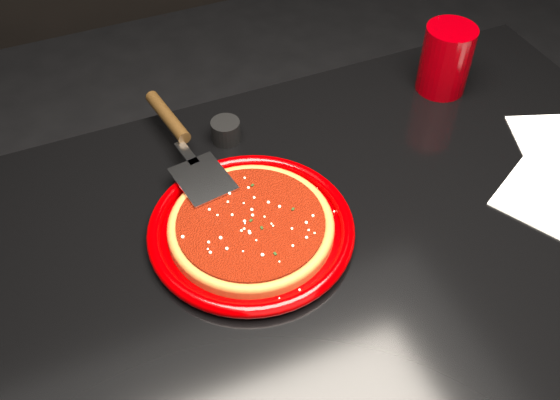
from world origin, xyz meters
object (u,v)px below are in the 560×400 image
object	(u,v)px
plate	(251,229)
ramekin	(226,131)
cup	(446,59)
pizza_server	(185,143)
table	(328,365)

from	to	relation	value
plate	ramekin	world-z (taller)	ramekin
plate	cup	distance (m)	0.50
cup	pizza_server	bearing A→B (deg)	-179.48
cup	ramekin	bearing A→B (deg)	177.13
table	plate	world-z (taller)	plate
plate	cup	size ratio (longest dim) A/B	2.43
table	ramekin	size ratio (longest dim) A/B	23.78
pizza_server	cup	size ratio (longest dim) A/B	2.56
pizza_server	plate	bearing A→B (deg)	-86.99
pizza_server	cup	distance (m)	0.50
table	cup	xyz separation A→B (m)	(0.34, 0.27, 0.44)
table	ramekin	xyz separation A→B (m)	(-0.08, 0.29, 0.39)
table	pizza_server	xyz separation A→B (m)	(-0.16, 0.26, 0.42)
table	pizza_server	world-z (taller)	pizza_server
table	plate	distance (m)	0.41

